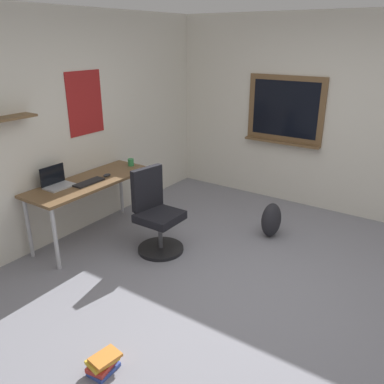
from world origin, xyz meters
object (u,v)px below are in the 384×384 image
object	(u,v)px
coffee_mug	(131,162)
laptop	(57,182)
office_chair	(156,216)
backpack	(271,220)
desk	(91,186)
book_stack_on_floor	(103,363)
computer_mouse	(107,175)
keyboard	(89,182)

from	to	relation	value
coffee_mug	laptop	bearing A→B (deg)	171.09
office_chair	backpack	bearing A→B (deg)	-42.53
desk	laptop	xyz separation A→B (m)	(-0.35, 0.14, 0.13)
book_stack_on_floor	computer_mouse	bearing A→B (deg)	43.49
backpack	coffee_mug	bearing A→B (deg)	107.71
keyboard	backpack	world-z (taller)	keyboard
computer_mouse	coffee_mug	world-z (taller)	coffee_mug
backpack	office_chair	bearing A→B (deg)	137.47
coffee_mug	book_stack_on_floor	distance (m)	2.74
coffee_mug	book_stack_on_floor	size ratio (longest dim) A/B	0.37
computer_mouse	book_stack_on_floor	distance (m)	2.35
backpack	book_stack_on_floor	bearing A→B (deg)	176.96
computer_mouse	keyboard	bearing A→B (deg)	180.00
computer_mouse	book_stack_on_floor	xyz separation A→B (m)	(-1.63, -1.54, -0.69)
desk	backpack	distance (m)	2.19
computer_mouse	coffee_mug	bearing A→B (deg)	6.00
keyboard	laptop	bearing A→B (deg)	142.20
laptop	backpack	xyz separation A→B (m)	(1.58, -1.90, -0.58)
office_chair	backpack	size ratio (longest dim) A/B	2.24
desk	office_chair	xyz separation A→B (m)	(0.20, -0.81, -0.25)
backpack	book_stack_on_floor	xyz separation A→B (m)	(-2.66, 0.14, -0.15)
keyboard	book_stack_on_floor	world-z (taller)	keyboard
laptop	book_stack_on_floor	bearing A→B (deg)	-121.51
backpack	book_stack_on_floor	world-z (taller)	backpack
coffee_mug	book_stack_on_floor	world-z (taller)	coffee_mug
office_chair	backpack	xyz separation A→B (m)	(1.03, -0.95, -0.20)
laptop	keyboard	distance (m)	0.35
keyboard	computer_mouse	bearing A→B (deg)	0.00
backpack	desk	bearing A→B (deg)	125.04
keyboard	computer_mouse	xyz separation A→B (m)	(0.28, 0.00, 0.01)
laptop	backpack	size ratio (longest dim) A/B	0.73
office_chair	laptop	distance (m)	1.16
office_chair	keyboard	xyz separation A→B (m)	(-0.28, 0.74, 0.34)
office_chair	laptop	world-z (taller)	laptop
backpack	book_stack_on_floor	distance (m)	2.67
laptop	coffee_mug	distance (m)	1.04
backpack	computer_mouse	bearing A→B (deg)	121.42
book_stack_on_floor	desk	bearing A→B (deg)	48.57
coffee_mug	backpack	distance (m)	1.91
laptop	backpack	distance (m)	2.54
office_chair	computer_mouse	bearing A→B (deg)	89.70
computer_mouse	coffee_mug	distance (m)	0.48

